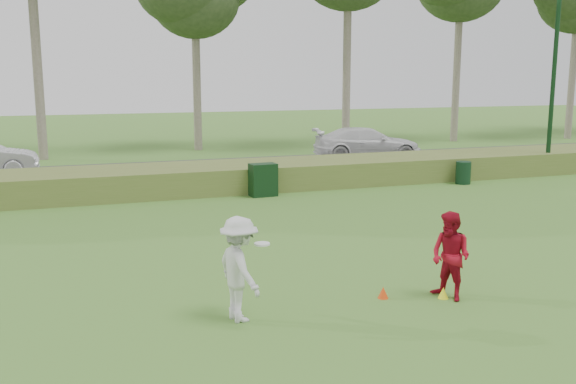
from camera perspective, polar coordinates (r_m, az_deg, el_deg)
name	(u,v)px	position (r m, az deg, el deg)	size (l,w,h in m)	color
ground	(359,296)	(12.33, 6.30, -9.15)	(120.00, 120.00, 0.00)	#3A6F25
reed_strip	(214,177)	(23.30, -6.58, 1.30)	(80.00, 3.00, 0.90)	#536829
park_road	(188,170)	(28.21, -8.86, 1.97)	(80.00, 6.00, 0.06)	#2D2D2D
lamp_post	(557,37)	(28.76, 22.76, 12.58)	(0.70, 0.70, 8.18)	black
player_white	(240,269)	(10.87, -4.33, -6.84)	(0.98, 1.27, 1.80)	silver
player_red	(451,256)	(12.22, 14.26, -5.54)	(0.80, 0.62, 1.65)	maroon
cone_orange	(383,293)	(12.22, 8.45, -8.83)	(0.20, 0.20, 0.22)	#EA3F0C
cone_yellow	(443,293)	(12.43, 13.63, -8.70)	(0.19, 0.19, 0.21)	#FDFC1A
utility_cabinet	(263,180)	(21.93, -2.23, 1.08)	(0.90, 0.56, 1.12)	black
trash_bin	(463,173)	(25.29, 15.31, 1.66)	(0.57, 0.57, 0.86)	black
car_right	(367,143)	(31.45, 7.05, 4.32)	(2.12, 5.22, 1.51)	silver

